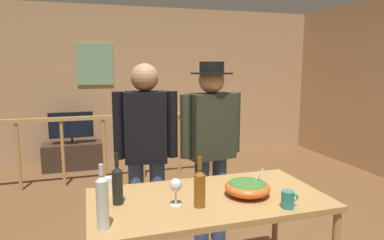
% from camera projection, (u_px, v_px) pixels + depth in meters
% --- Properties ---
extents(back_wall, '(6.36, 0.10, 2.59)m').
position_uv_depth(back_wall, '(144.00, 84.00, 5.99)').
color(back_wall, tan).
rests_on(back_wall, ground_plane).
extents(framed_picture, '(0.57, 0.03, 0.67)m').
position_uv_depth(framed_picture, '(95.00, 64.00, 5.65)').
color(framed_picture, '#72A17F').
extents(stair_railing, '(3.87, 0.10, 1.00)m').
position_uv_depth(stair_railing, '(121.00, 137.00, 4.83)').
color(stair_railing, '#B2844C').
rests_on(stair_railing, ground_plane).
extents(tv_console, '(0.90, 0.40, 0.41)m').
position_uv_depth(tv_console, '(73.00, 156.00, 5.48)').
color(tv_console, '#38281E').
rests_on(tv_console, ground_plane).
extents(flat_screen_tv, '(0.66, 0.12, 0.50)m').
position_uv_depth(flat_screen_tv, '(71.00, 125.00, 5.37)').
color(flat_screen_tv, black).
rests_on(flat_screen_tv, tv_console).
extents(serving_table, '(1.57, 0.81, 0.76)m').
position_uv_depth(serving_table, '(208.00, 206.00, 2.33)').
color(serving_table, '#B2844C').
rests_on(serving_table, ground_plane).
extents(salad_bowl, '(0.31, 0.31, 0.18)m').
position_uv_depth(salad_bowl, '(247.00, 187.00, 2.33)').
color(salad_bowl, '#DB5B23').
rests_on(salad_bowl, serving_table).
extents(wine_glass, '(0.08, 0.08, 0.18)m').
position_uv_depth(wine_glass, '(176.00, 186.00, 2.16)').
color(wine_glass, silver).
rests_on(wine_glass, serving_table).
extents(wine_bottle_clear, '(0.07, 0.07, 0.36)m').
position_uv_depth(wine_bottle_clear, '(102.00, 201.00, 1.85)').
color(wine_bottle_clear, silver).
rests_on(wine_bottle_clear, serving_table).
extents(wine_bottle_dark, '(0.07, 0.07, 0.33)m').
position_uv_depth(wine_bottle_dark, '(117.00, 184.00, 2.18)').
color(wine_bottle_dark, black).
rests_on(wine_bottle_dark, serving_table).
extents(wine_bottle_amber, '(0.07, 0.07, 0.32)m').
position_uv_depth(wine_bottle_amber, '(200.00, 187.00, 2.14)').
color(wine_bottle_amber, brown).
rests_on(wine_bottle_amber, serving_table).
extents(mug_white, '(0.12, 0.08, 0.10)m').
position_uv_depth(mug_white, '(110.00, 184.00, 2.42)').
color(mug_white, white).
rests_on(mug_white, serving_table).
extents(mug_teal, '(0.12, 0.08, 0.11)m').
position_uv_depth(mug_teal, '(288.00, 199.00, 2.13)').
color(mug_teal, teal).
rests_on(mug_teal, serving_table).
extents(person_standing_left, '(0.53, 0.27, 1.65)m').
position_uv_depth(person_standing_left, '(146.00, 145.00, 2.90)').
color(person_standing_left, '#3D5684').
rests_on(person_standing_left, ground_plane).
extents(person_standing_right, '(0.59, 0.37, 1.66)m').
position_uv_depth(person_standing_right, '(211.00, 138.00, 3.06)').
color(person_standing_right, '#3D5684').
rests_on(person_standing_right, ground_plane).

